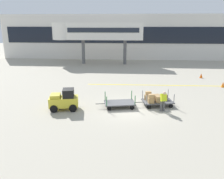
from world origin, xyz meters
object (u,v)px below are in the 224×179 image
at_px(baggage_tug, 64,100).
at_px(baggage_handler, 163,100).
at_px(safety_cone_far, 223,85).
at_px(baggage_cart_lead, 120,103).
at_px(safety_cone_near, 201,76).
at_px(baggage_cart_middle, 156,99).

bearing_deg(baggage_tug, baggage_handler, 1.57).
xyz_separation_m(baggage_handler, safety_cone_far, (7.00, 7.25, -0.59)).
distance_m(baggage_cart_lead, safety_cone_far, 12.16).
height_order(baggage_cart_lead, safety_cone_near, baggage_cart_lead).
bearing_deg(baggage_tug, baggage_cart_lead, 11.26).
relative_size(baggage_handler, safety_cone_near, 2.84).
relative_size(baggage_cart_middle, safety_cone_near, 5.61).
height_order(baggage_cart_lead, baggage_handler, baggage_handler).
bearing_deg(baggage_cart_lead, safety_cone_far, 33.07).
distance_m(safety_cone_near, safety_cone_far, 4.20).
relative_size(baggage_tug, baggage_cart_middle, 0.74).
distance_m(baggage_cart_lead, baggage_handler, 3.29).
height_order(baggage_tug, baggage_cart_middle, baggage_tug).
bearing_deg(baggage_cart_lead, baggage_handler, -10.85).
bearing_deg(baggage_cart_middle, baggage_handler, -71.88).
xyz_separation_m(baggage_cart_middle, baggage_handler, (0.39, -1.19, 0.34)).
xyz_separation_m(baggage_tug, baggage_cart_middle, (6.88, 1.39, -0.22)).
xyz_separation_m(baggage_cart_lead, safety_cone_near, (9.22, 10.72, -0.07)).
bearing_deg(safety_cone_near, baggage_handler, -117.99).
relative_size(baggage_tug, baggage_cart_lead, 0.74).
height_order(baggage_cart_lead, safety_cone_far, baggage_cart_lead).
xyz_separation_m(baggage_handler, safety_cone_near, (6.02, 11.33, -0.59)).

